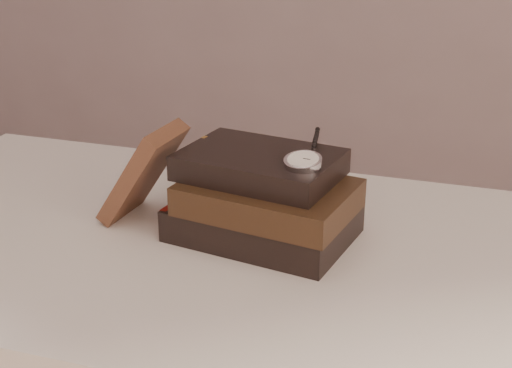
% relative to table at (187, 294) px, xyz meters
% --- Properties ---
extents(table, '(1.00, 0.60, 0.75)m').
position_rel_table_xyz_m(table, '(0.00, 0.00, 0.00)').
color(table, silver).
rests_on(table, ground).
extents(book_stack, '(0.26, 0.20, 0.12)m').
position_rel_table_xyz_m(book_stack, '(0.10, 0.03, 0.15)').
color(book_stack, black).
rests_on(book_stack, table).
extents(journal, '(0.11, 0.10, 0.14)m').
position_rel_table_xyz_m(journal, '(-0.07, 0.03, 0.16)').
color(journal, '#3E2318').
rests_on(journal, table).
extents(pocket_watch, '(0.06, 0.15, 0.02)m').
position_rel_table_xyz_m(pocket_watch, '(0.16, 0.01, 0.22)').
color(pocket_watch, silver).
rests_on(pocket_watch, book_stack).
extents(eyeglasses, '(0.11, 0.13, 0.05)m').
position_rel_table_xyz_m(eyeglasses, '(0.04, 0.12, 0.16)').
color(eyeglasses, silver).
rests_on(eyeglasses, book_stack).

